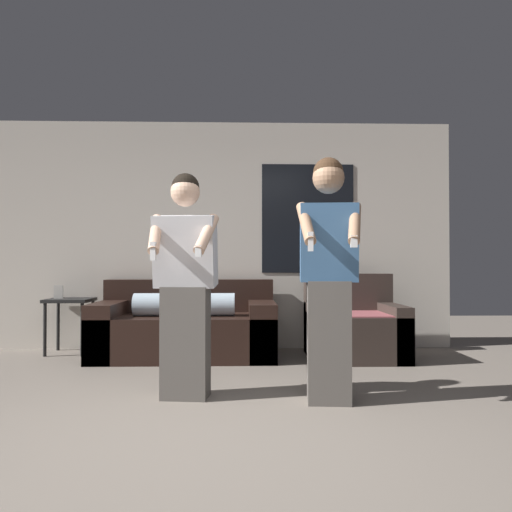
{
  "coord_description": "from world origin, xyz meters",
  "views": [
    {
      "loc": [
        0.21,
        -2.58,
        1.0
      ],
      "look_at": [
        0.31,
        1.12,
        1.06
      ],
      "focal_mm": 35.0,
      "sensor_mm": 36.0,
      "label": 1
    }
  ],
  "objects_px": {
    "couch": "(186,328)",
    "armchair": "(354,329)",
    "person_left": "(185,285)",
    "person_right": "(329,275)",
    "side_table": "(70,307)"
  },
  "relations": [
    {
      "from": "couch",
      "to": "armchair",
      "type": "xyz_separation_m",
      "value": [
        1.81,
        -0.11,
        0.0
      ]
    },
    {
      "from": "armchair",
      "to": "person_left",
      "type": "relative_size",
      "value": 0.58
    },
    {
      "from": "armchair",
      "to": "person_right",
      "type": "height_order",
      "value": "person_right"
    },
    {
      "from": "side_table",
      "to": "person_left",
      "type": "relative_size",
      "value": 0.45
    },
    {
      "from": "armchair",
      "to": "side_table",
      "type": "relative_size",
      "value": 1.28
    },
    {
      "from": "couch",
      "to": "armchair",
      "type": "distance_m",
      "value": 1.81
    },
    {
      "from": "couch",
      "to": "armchair",
      "type": "height_order",
      "value": "armchair"
    },
    {
      "from": "side_table",
      "to": "person_left",
      "type": "height_order",
      "value": "person_left"
    },
    {
      "from": "person_left",
      "to": "person_right",
      "type": "bearing_deg",
      "value": -8.23
    },
    {
      "from": "couch",
      "to": "side_table",
      "type": "xyz_separation_m",
      "value": [
        -1.34,
        0.24,
        0.21
      ]
    },
    {
      "from": "person_left",
      "to": "person_right",
      "type": "xyz_separation_m",
      "value": [
        1.05,
        -0.15,
        0.07
      ]
    },
    {
      "from": "side_table",
      "to": "person_left",
      "type": "distance_m",
      "value": 2.48
    },
    {
      "from": "couch",
      "to": "person_left",
      "type": "distance_m",
      "value": 1.78
    },
    {
      "from": "couch",
      "to": "person_right",
      "type": "bearing_deg",
      "value": -56.09
    },
    {
      "from": "armchair",
      "to": "side_table",
      "type": "distance_m",
      "value": 3.17
    }
  ]
}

